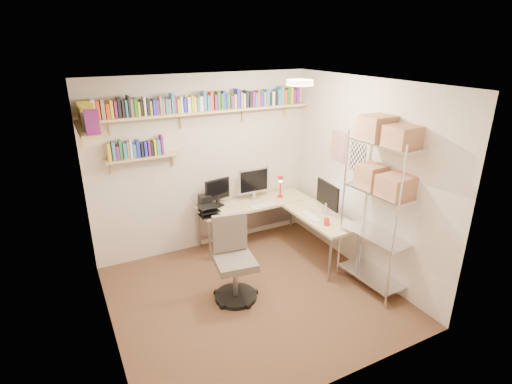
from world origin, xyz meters
TOP-DOWN VIEW (x-y plane):
  - ground at (0.00, 0.00)m, footprint 3.20×3.20m
  - room_shell at (0.00, 0.00)m, footprint 3.24×3.04m
  - wall_shelves at (-0.42, 1.30)m, footprint 3.12×1.09m
  - corner_desk at (0.69, 1.00)m, footprint 1.75×1.71m
  - office_chair at (-0.19, 0.11)m, footprint 0.54×0.54m
  - wire_rack at (1.42, -0.50)m, footprint 0.46×0.86m

SIDE VIEW (x-z plane):
  - ground at x=0.00m, z-range 0.00..0.00m
  - office_chair at x=-0.19m, z-range -0.08..0.93m
  - corner_desk at x=0.69m, z-range 0.08..1.22m
  - wire_rack at x=1.42m, z-range 0.47..2.59m
  - room_shell at x=0.00m, z-range 0.29..2.81m
  - wall_shelves at x=-0.42m, z-range 1.63..2.43m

